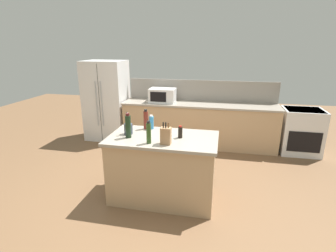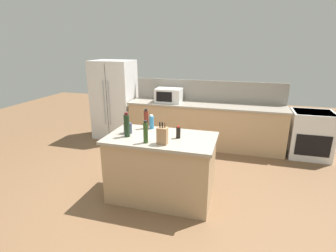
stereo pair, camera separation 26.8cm
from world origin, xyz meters
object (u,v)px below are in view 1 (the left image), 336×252
at_px(microwave, 162,95).
at_px(vinegar_bottle, 146,120).
at_px(range_oven, 301,131).
at_px(olive_oil_bottle, 149,133).
at_px(soy_sauce_bottle, 180,132).
at_px(dish_soap_bottle, 151,122).
at_px(refrigerator, 107,100).
at_px(utensil_crock, 128,128).
at_px(knife_block, 166,136).
at_px(wine_bottle, 128,126).

xyz_separation_m(microwave, vinegar_bottle, (0.18, -1.90, -0.01)).
height_order(range_oven, olive_oil_bottle, olive_oil_bottle).
bearing_deg(soy_sauce_bottle, dish_soap_bottle, 148.88).
xyz_separation_m(refrigerator, dish_soap_bottle, (1.62, -1.94, 0.14)).
relative_size(range_oven, utensil_crock, 2.87).
bearing_deg(dish_soap_bottle, vinegar_bottle, -170.60).
bearing_deg(refrigerator, range_oven, -0.69).
bearing_deg(knife_block, vinegar_bottle, 127.59).
height_order(knife_block, dish_soap_bottle, knife_block).
height_order(refrigerator, microwave, refrigerator).
distance_m(knife_block, soy_sauce_bottle, 0.31).
bearing_deg(range_oven, knife_block, -133.03).
relative_size(microwave, knife_block, 1.92).
distance_m(refrigerator, knife_block, 3.18).
xyz_separation_m(wine_bottle, soy_sauce_bottle, (0.70, 0.14, -0.08)).
bearing_deg(dish_soap_bottle, knife_block, -58.54).
xyz_separation_m(knife_block, wine_bottle, (-0.55, 0.13, 0.05)).
bearing_deg(soy_sauce_bottle, vinegar_bottle, 153.73).
distance_m(utensil_crock, dish_soap_bottle, 0.39).
bearing_deg(vinegar_bottle, knife_block, -52.23).
height_order(dish_soap_bottle, soy_sauce_bottle, dish_soap_bottle).
bearing_deg(utensil_crock, range_oven, 36.99).
relative_size(range_oven, vinegar_bottle, 3.06).
relative_size(refrigerator, knife_block, 6.23).
relative_size(refrigerator, utensil_crock, 5.65).
height_order(microwave, vinegar_bottle, vinegar_bottle).
bearing_deg(dish_soap_bottle, olive_oil_bottle, -77.87).
distance_m(vinegar_bottle, soy_sauce_bottle, 0.64).
distance_m(utensil_crock, vinegar_bottle, 0.34).
xyz_separation_m(utensil_crock, wine_bottle, (0.05, -0.14, 0.08)).
distance_m(range_oven, olive_oil_bottle, 3.57).
xyz_separation_m(refrigerator, utensil_crock, (1.36, -2.23, 0.12)).
xyz_separation_m(range_oven, microwave, (-2.90, 0.00, 0.62)).
relative_size(knife_block, wine_bottle, 0.85).
relative_size(soy_sauce_bottle, olive_oil_bottle, 0.57).
height_order(range_oven, utensil_crock, utensil_crock).
xyz_separation_m(knife_block, vinegar_bottle, (-0.43, 0.55, 0.03)).
bearing_deg(utensil_crock, dish_soap_bottle, 48.58).
relative_size(utensil_crock, vinegar_bottle, 1.06).
height_order(soy_sauce_bottle, olive_oil_bottle, olive_oil_bottle).
relative_size(wine_bottle, vinegar_bottle, 1.14).
bearing_deg(dish_soap_bottle, microwave, 98.05).
bearing_deg(soy_sauce_bottle, microwave, 109.10).
relative_size(knife_block, olive_oil_bottle, 0.97).
distance_m(knife_block, vinegar_bottle, 0.70).
bearing_deg(knife_block, soy_sauce_bottle, 61.98).
relative_size(range_oven, knife_block, 3.17).
xyz_separation_m(dish_soap_bottle, soy_sauce_bottle, (0.49, -0.29, -0.02)).
bearing_deg(refrigerator, microwave, -2.18).
distance_m(utensil_crock, olive_oil_bottle, 0.48).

